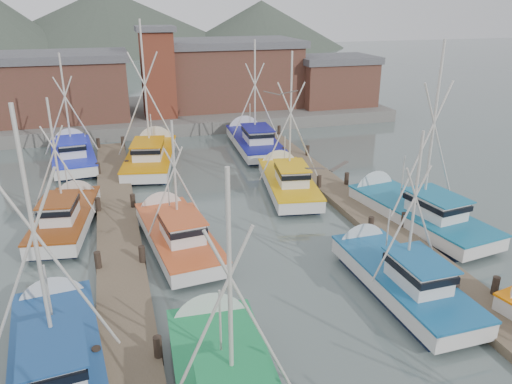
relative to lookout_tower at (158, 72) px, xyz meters
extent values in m
plane|color=#4D5D5B|center=(2.00, -33.00, -5.55)|extent=(260.00, 260.00, 0.00)
cube|color=brown|center=(-5.00, -29.00, -5.35)|extent=(2.20, 46.00, 0.40)
cylinder|color=black|center=(-6.00, -35.00, -5.10)|extent=(0.30, 0.30, 1.50)
cylinder|color=black|center=(-6.00, -28.00, -5.10)|extent=(0.30, 0.30, 1.50)
cylinder|color=black|center=(-6.00, -21.00, -5.10)|extent=(0.30, 0.30, 1.50)
cylinder|color=black|center=(-6.00, -14.00, -5.10)|extent=(0.30, 0.30, 1.50)
cylinder|color=black|center=(-6.00, -7.00, -5.10)|extent=(0.30, 0.30, 1.50)
cylinder|color=black|center=(-4.00, -35.00, -5.10)|extent=(0.30, 0.30, 1.50)
cylinder|color=black|center=(-4.00, -28.00, -5.10)|extent=(0.30, 0.30, 1.50)
cylinder|color=black|center=(-4.00, -21.00, -5.10)|extent=(0.30, 0.30, 1.50)
cylinder|color=black|center=(-4.00, -14.00, -5.10)|extent=(0.30, 0.30, 1.50)
cylinder|color=black|center=(-4.00, -7.00, -5.10)|extent=(0.30, 0.30, 1.50)
cube|color=brown|center=(9.00, -29.00, -5.35)|extent=(2.20, 46.00, 0.40)
cylinder|color=black|center=(8.00, -35.00, -5.10)|extent=(0.30, 0.30, 1.50)
cylinder|color=black|center=(8.00, -28.00, -5.10)|extent=(0.30, 0.30, 1.50)
cylinder|color=black|center=(8.00, -21.00, -5.10)|extent=(0.30, 0.30, 1.50)
cylinder|color=black|center=(8.00, -14.00, -5.10)|extent=(0.30, 0.30, 1.50)
cylinder|color=black|center=(8.00, -7.00, -5.10)|extent=(0.30, 0.30, 1.50)
cylinder|color=black|center=(10.00, -35.00, -5.10)|extent=(0.30, 0.30, 1.50)
cylinder|color=black|center=(10.00, -28.00, -5.10)|extent=(0.30, 0.30, 1.50)
cylinder|color=black|center=(10.00, -21.00, -5.10)|extent=(0.30, 0.30, 1.50)
cylinder|color=black|center=(10.00, -14.00, -5.10)|extent=(0.30, 0.30, 1.50)
cylinder|color=black|center=(10.00, -7.00, -5.10)|extent=(0.30, 0.30, 1.50)
cube|color=slate|center=(2.00, 4.00, -4.95)|extent=(44.00, 16.00, 1.20)
cube|color=brown|center=(-9.00, 2.00, -1.60)|extent=(12.00, 8.00, 5.50)
cube|color=#5A5A5F|center=(-9.00, 2.00, 1.50)|extent=(12.72, 8.48, 0.70)
cube|color=brown|center=(8.00, 4.00, -1.25)|extent=(14.00, 9.00, 6.20)
cube|color=#5A5A5F|center=(8.00, 4.00, 2.20)|extent=(14.84, 9.54, 0.70)
cube|color=brown|center=(19.00, 1.00, -2.10)|extent=(8.00, 6.00, 4.50)
cube|color=#5A5A5F|center=(19.00, 1.00, 0.50)|extent=(8.48, 6.36, 0.70)
cube|color=maroon|center=(0.00, 0.00, -0.35)|extent=(3.00, 3.00, 8.00)
cube|color=#5A5A5F|center=(0.00, 0.00, 3.90)|extent=(3.60, 3.60, 0.50)
cone|color=#3F493D|center=(-3.00, 97.00, -5.55)|extent=(140.00, 140.00, 30.00)
cone|color=#3F493D|center=(37.00, 87.00, -5.55)|extent=(90.00, 90.00, 24.00)
cone|color=silver|center=(-1.94, -33.50, -5.00)|extent=(2.95, 1.24, 2.90)
cylinder|color=beige|center=(-2.17, -38.32, -0.90)|extent=(0.14, 0.14, 7.10)
cylinder|color=beige|center=(-2.76, -38.29, -1.74)|extent=(2.54, 0.22, 5.55)
cylinder|color=beige|center=(-1.58, -38.35, -1.74)|extent=(2.54, 0.22, 5.55)
cylinder|color=beige|center=(-2.08, -36.46, -3.25)|extent=(0.08, 0.08, 2.59)
cube|color=black|center=(6.56, -33.44, -5.50)|extent=(2.52, 7.28, 0.70)
cube|color=silver|center=(6.56, -33.44, -4.85)|extent=(2.86, 8.27, 0.80)
cube|color=#165B91|center=(6.56, -33.44, -4.47)|extent=(2.94, 8.36, 0.10)
cone|color=silver|center=(6.47, -29.33, -5.00)|extent=(2.59, 1.16, 2.57)
cube|color=silver|center=(6.59, -34.42, -3.90)|extent=(1.71, 2.50, 1.10)
cube|color=black|center=(6.59, -34.42, -3.67)|extent=(1.83, 2.75, 0.28)
cube|color=#165B91|center=(6.59, -34.42, -3.31)|extent=(1.94, 2.92, 0.07)
cylinder|color=beige|center=(6.57, -33.60, -1.33)|extent=(0.12, 0.12, 6.24)
cylinder|color=beige|center=(6.04, -33.61, -2.07)|extent=(2.24, 0.14, 4.88)
cylinder|color=beige|center=(7.09, -33.59, -2.07)|extent=(2.24, 0.14, 4.88)
cylinder|color=beige|center=(6.53, -31.96, -3.25)|extent=(0.07, 0.07, 2.29)
cube|color=black|center=(-7.29, -34.79, -5.50)|extent=(3.25, 7.82, 0.70)
cube|color=silver|center=(-7.29, -34.79, -4.85)|extent=(3.69, 8.88, 0.80)
cube|color=navy|center=(-7.29, -34.79, -4.47)|extent=(3.78, 8.98, 0.10)
cone|color=silver|center=(-7.74, -30.50, -5.00)|extent=(2.79, 1.37, 2.70)
cube|color=silver|center=(-7.18, -35.82, -3.90)|extent=(2.00, 2.76, 1.10)
cube|color=black|center=(-7.18, -35.82, -3.67)|extent=(2.14, 3.03, 0.28)
cube|color=navy|center=(-7.18, -35.82, -3.31)|extent=(2.27, 3.21, 0.07)
cylinder|color=beige|center=(-7.27, -34.96, -0.30)|extent=(0.14, 0.14, 8.31)
cylinder|color=beige|center=(-7.86, -35.02, -1.27)|extent=(2.95, 0.40, 6.49)
cylinder|color=beige|center=(-6.68, -34.90, -1.27)|extent=(2.95, 0.40, 6.49)
cylinder|color=beige|center=(-7.45, -33.24, -3.25)|extent=(0.08, 0.08, 2.59)
cube|color=black|center=(-2.10, -26.42, -5.50)|extent=(3.20, 7.61, 0.70)
cube|color=silver|center=(-2.10, -26.42, -4.85)|extent=(3.64, 8.64, 0.80)
cube|color=#CA5024|center=(-2.10, -26.42, -4.47)|extent=(3.73, 8.74, 0.10)
cone|color=silver|center=(-2.56, -22.24, -5.00)|extent=(2.73, 1.38, 2.62)
cube|color=silver|center=(-1.98, -27.42, -3.90)|extent=(1.96, 2.69, 1.10)
cube|color=black|center=(-1.98, -27.42, -3.67)|extent=(2.10, 2.95, 0.28)
cube|color=#CA5024|center=(-1.98, -27.42, -3.31)|extent=(2.22, 3.13, 0.07)
cylinder|color=beige|center=(-2.08, -26.58, -1.63)|extent=(0.13, 0.13, 5.65)
cylinder|color=beige|center=(-2.61, -26.64, -2.29)|extent=(2.03, 0.31, 4.42)
cylinder|color=beige|center=(-1.54, -26.52, -2.29)|extent=(2.03, 0.31, 4.42)
cylinder|color=beige|center=(-2.26, -24.91, -3.25)|extent=(0.08, 0.08, 2.34)
cube|color=black|center=(6.04, -20.48, -5.50)|extent=(3.61, 7.82, 0.70)
cube|color=silver|center=(6.04, -20.48, -4.85)|extent=(4.10, 8.89, 0.80)
cube|color=#E7AB0A|center=(6.04, -20.48, -4.47)|extent=(4.19, 8.99, 0.10)
cone|color=silver|center=(6.71, -16.25, -5.00)|extent=(2.81, 1.51, 2.67)
cube|color=silver|center=(5.88, -21.49, -3.90)|extent=(2.11, 2.81, 1.10)
cube|color=black|center=(5.88, -21.49, -3.67)|extent=(2.26, 3.08, 0.28)
cube|color=#E7AB0A|center=(5.88, -21.49, -3.31)|extent=(2.40, 3.26, 0.07)
cylinder|color=beige|center=(6.01, -20.65, -0.43)|extent=(0.14, 0.14, 8.04)
cylinder|color=beige|center=(5.47, -20.56, -1.37)|extent=(2.84, 0.54, 6.28)
cylinder|color=beige|center=(6.55, -20.73, -1.37)|extent=(2.84, 0.54, 6.28)
cylinder|color=beige|center=(6.28, -18.96, -3.25)|extent=(0.08, 0.08, 2.39)
cube|color=black|center=(-7.72, -22.44, -5.50)|extent=(3.21, 7.17, 0.70)
cube|color=silver|center=(-7.72, -22.44, -4.85)|extent=(3.65, 8.15, 0.80)
cube|color=#803810|center=(-7.72, -22.44, -4.47)|extent=(3.74, 8.24, 0.10)
cone|color=silver|center=(-7.16, -18.55, -5.00)|extent=(2.59, 1.44, 2.45)
cube|color=silver|center=(-7.85, -23.37, -3.90)|extent=(1.90, 2.56, 1.10)
cube|color=black|center=(-7.85, -23.37, -3.67)|extent=(2.04, 2.81, 0.28)
cube|color=#803810|center=(-7.85, -23.37, -3.31)|extent=(2.16, 2.98, 0.07)
cylinder|color=beige|center=(-7.74, -22.59, -1.29)|extent=(0.13, 0.13, 6.31)
cylinder|color=beige|center=(-8.27, -22.52, -2.04)|extent=(2.25, 0.41, 4.94)
cylinder|color=beige|center=(-7.20, -22.67, -2.04)|extent=(2.25, 0.41, 4.94)
cylinder|color=beige|center=(-7.52, -21.04, -3.25)|extent=(0.08, 0.08, 2.36)
cube|color=black|center=(11.38, -27.42, -5.50)|extent=(3.89, 8.51, 0.70)
cube|color=silver|center=(11.38, -27.42, -4.85)|extent=(4.42, 9.67, 0.80)
cube|color=#14678B|center=(11.38, -27.42, -4.47)|extent=(4.53, 9.78, 0.10)
cone|color=silver|center=(10.68, -22.82, -5.00)|extent=(3.08, 1.53, 2.95)
cube|color=silver|center=(11.54, -28.53, -3.90)|extent=(2.30, 3.05, 1.10)
cube|color=black|center=(11.54, -28.53, -3.67)|extent=(2.46, 3.34, 0.28)
cube|color=#14678B|center=(11.54, -28.53, -3.31)|extent=(2.61, 3.55, 0.07)
cylinder|color=beige|center=(11.41, -27.61, 0.09)|extent=(0.16, 0.16, 9.09)
cylinder|color=beige|center=(10.79, -27.70, -0.97)|extent=(3.22, 0.58, 7.10)
cylinder|color=beige|center=(12.02, -27.52, -0.97)|extent=(3.22, 0.58, 7.10)
cylinder|color=beige|center=(11.13, -25.77, -3.25)|extent=(0.09, 0.09, 2.73)
cube|color=black|center=(-2.13, -12.06, -5.50)|extent=(4.45, 9.07, 0.70)
cube|color=silver|center=(-2.13, -12.06, -4.85)|extent=(5.06, 10.30, 0.80)
cube|color=orange|center=(-2.13, -12.06, -4.47)|extent=(5.17, 10.42, 0.10)
cone|color=silver|center=(-1.18, -7.22, -5.00)|extent=(3.24, 1.68, 3.08)
cube|color=silver|center=(-2.36, -13.23, -3.90)|extent=(2.53, 3.29, 1.10)
cube|color=black|center=(-2.36, -13.23, -3.67)|extent=(2.71, 3.60, 0.28)
cube|color=orange|center=(-2.36, -13.23, -3.31)|extent=(2.87, 3.82, 0.07)
cylinder|color=beige|center=(-2.17, -12.26, 0.39)|extent=(0.16, 0.16, 9.67)
cylinder|color=beige|center=(-2.79, -12.14, -0.75)|extent=(3.39, 0.77, 7.55)
cylinder|color=beige|center=(-1.55, -12.38, -0.75)|extent=(3.39, 0.77, 7.55)
cylinder|color=beige|center=(-1.79, -10.32, -3.25)|extent=(0.09, 0.09, 2.75)
cube|color=black|center=(6.73, -10.09, -5.50)|extent=(3.32, 8.72, 0.70)
cube|color=silver|center=(6.73, -10.09, -4.85)|extent=(3.77, 9.91, 0.80)
cube|color=navy|center=(6.73, -10.09, -4.47)|extent=(3.88, 10.01, 0.10)
cone|color=silver|center=(7.04, -5.24, -5.00)|extent=(3.10, 1.29, 3.04)
cube|color=silver|center=(6.66, -11.25, -3.90)|extent=(2.14, 3.04, 1.10)
cube|color=black|center=(6.66, -11.25, -3.67)|extent=(2.29, 3.34, 0.28)
cube|color=navy|center=(6.66, -11.25, -3.31)|extent=(2.43, 3.54, 0.07)
cylinder|color=beige|center=(6.72, -10.28, -0.45)|extent=(0.14, 0.14, 7.99)
cylinder|color=beige|center=(6.10, -10.24, -1.39)|extent=(2.86, 0.28, 6.25)
cylinder|color=beige|center=(7.34, -10.32, -1.39)|extent=(2.86, 0.28, 6.25)
cylinder|color=beige|center=(6.84, -8.34, -3.25)|extent=(0.08, 0.08, 2.71)
cube|color=black|center=(-7.89, -9.88, -5.50)|extent=(3.33, 8.21, 0.70)
cube|color=silver|center=(-7.89, -9.88, -4.85)|extent=(3.78, 9.33, 0.80)
cube|color=#1D2CCA|center=(-7.89, -9.88, -4.47)|extent=(3.88, 9.42, 0.10)
cone|color=silver|center=(-8.32, -5.35, -5.00)|extent=(2.93, 1.36, 2.84)
cube|color=silver|center=(-7.79, -10.96, -3.90)|extent=(2.08, 2.89, 1.10)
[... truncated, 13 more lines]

